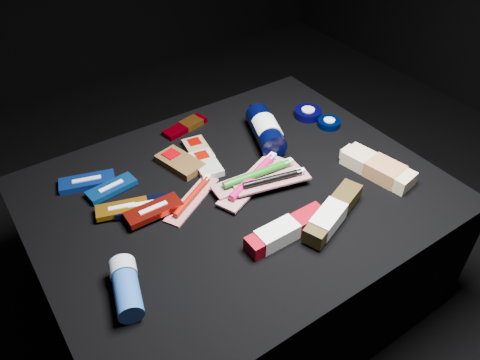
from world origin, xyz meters
TOP-DOWN VIEW (x-y plane):
  - ground at (0.00, 0.00)m, footprint 3.00×3.00m
  - cloth_table at (0.00, 0.00)m, footprint 0.98×0.78m
  - luna_bar_0 at (-0.30, 0.23)m, footprint 0.15×0.09m
  - luna_bar_1 at (-0.26, 0.17)m, footprint 0.13×0.06m
  - luna_bar_2 at (-0.22, 0.07)m, footprint 0.14×0.09m
  - luna_bar_3 at (-0.27, 0.09)m, footprint 0.13×0.08m
  - luna_bar_4 at (-0.21, 0.04)m, footprint 0.13×0.05m
  - clif_bar_0 at (-0.07, 0.17)m, footprint 0.10×0.14m
  - clif_bar_1 at (-0.01, 0.13)m, footprint 0.08×0.12m
  - clif_bar_2 at (0.00, 0.19)m, footprint 0.08×0.12m
  - power_bar at (0.03, 0.31)m, footprint 0.15×0.07m
  - lotion_bottle at (0.19, 0.13)m, footprint 0.13×0.23m
  - cream_tin_upper at (0.37, 0.16)m, footprint 0.08×0.08m
  - cream_tin_lower at (0.39, 0.09)m, footprint 0.07×0.07m
  - bodywash_bottle at (0.34, -0.15)m, footprint 0.10×0.20m
  - deodorant_stick at (-0.35, -0.14)m, footprint 0.09×0.14m
  - toothbrush_pack_0 at (-0.11, 0.03)m, footprint 0.19×0.13m
  - toothbrush_pack_1 at (0.05, -0.00)m, footprint 0.25×0.14m
  - toothbrush_pack_2 at (0.06, -0.01)m, footprint 0.24×0.08m
  - toothbrush_pack_3 at (0.08, -0.05)m, footprint 0.20×0.09m
  - toothpaste_carton_red at (-0.00, -0.19)m, footprint 0.20×0.05m
  - toothpaste_carton_green at (0.11, -0.21)m, footprint 0.21×0.12m

SIDE VIEW (x-z plane):
  - ground at x=0.00m, z-range 0.00..0.00m
  - cloth_table at x=0.00m, z-range 0.00..0.40m
  - toothbrush_pack_0 at x=-0.11m, z-range 0.40..0.42m
  - power_bar at x=0.03m, z-range 0.40..0.42m
  - luna_bar_0 at x=-0.30m, z-range 0.40..0.42m
  - clif_bar_2 at x=0.00m, z-range 0.40..0.42m
  - clif_bar_1 at x=-0.01m, z-range 0.40..0.42m
  - cream_tin_lower at x=0.39m, z-range 0.40..0.42m
  - luna_bar_1 at x=-0.26m, z-range 0.40..0.42m
  - clif_bar_0 at x=-0.07m, z-range 0.40..0.42m
  - cream_tin_upper at x=0.37m, z-range 0.40..0.42m
  - luna_bar_2 at x=-0.22m, z-range 0.40..0.42m
  - luna_bar_3 at x=-0.27m, z-range 0.41..0.42m
  - toothbrush_pack_1 at x=0.05m, z-range 0.40..0.43m
  - luna_bar_4 at x=-0.21m, z-range 0.41..0.43m
  - toothpaste_carton_red at x=0.00m, z-range 0.40..0.44m
  - bodywash_bottle at x=0.34m, z-range 0.40..0.44m
  - toothbrush_pack_2 at x=0.06m, z-range 0.41..0.44m
  - toothpaste_carton_green at x=0.11m, z-range 0.40..0.45m
  - deodorant_stick at x=-0.35m, z-range 0.40..0.45m
  - toothbrush_pack_3 at x=0.08m, z-range 0.42..0.44m
  - lotion_bottle at x=0.19m, z-range 0.40..0.47m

